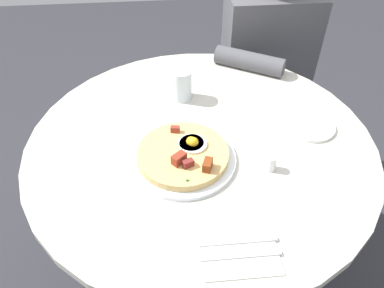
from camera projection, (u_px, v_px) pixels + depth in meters
ground_plane at (198, 266)px, 1.60m from camera, size 6.00×6.00×0.00m
dining_table at (200, 179)px, 1.21m from camera, size 1.03×1.03×0.74m
person_seated at (262, 85)px, 1.73m from camera, size 0.46×0.48×1.14m
pizza_plate at (183, 159)px, 1.02m from camera, size 0.30×0.30×0.01m
breakfast_pizza at (184, 154)px, 1.01m from camera, size 0.25×0.25×0.05m
bread_plate at (310, 126)px, 1.13m from camera, size 0.15×0.15×0.01m
napkin at (239, 249)px, 0.82m from camera, size 0.17×0.14×0.00m
fork at (238, 241)px, 0.83m from camera, size 0.18×0.01×0.00m
knife at (241, 255)px, 0.80m from camera, size 0.18×0.01×0.00m
water_glass at (182, 85)px, 1.21m from camera, size 0.07×0.07×0.10m
salt_shaker at (271, 163)px, 0.99m from camera, size 0.03×0.03×0.05m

